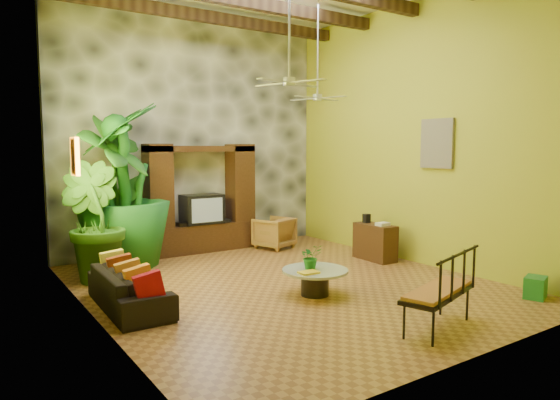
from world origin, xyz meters
TOP-DOWN VIEW (x-y plane):
  - ground at (0.00, 0.00)m, footprint 7.00×7.00m
  - back_wall at (0.00, 3.50)m, footprint 6.00×0.02m
  - left_wall at (-3.00, 0.00)m, footprint 0.02×7.00m
  - right_wall at (3.00, 0.00)m, footprint 0.02×7.00m
  - stone_accent_wall at (0.00, 3.44)m, footprint 5.98×0.10m
  - entertainment_center at (0.00, 3.14)m, footprint 2.40×0.55m
  - ceiling_fan_front at (-0.20, -0.40)m, footprint 1.28×1.28m
  - ceiling_fan_back at (1.60, 1.20)m, footprint 1.28×1.28m
  - wall_art_mask at (-2.96, 1.00)m, footprint 0.06×0.32m
  - wall_art_painting at (2.96, -0.60)m, footprint 0.06×0.70m
  - sofa at (-2.49, 0.18)m, footprint 0.78×1.88m
  - wicker_armchair at (1.47, 2.55)m, footprint 0.95×0.96m
  - tall_plant_a at (-1.93, 2.66)m, footprint 1.80×1.67m
  - tall_plant_b at (-2.54, 1.92)m, footprint 1.35×1.42m
  - tall_plant_c at (-1.80, 2.68)m, footprint 2.03×2.03m
  - coffee_table at (0.03, -0.77)m, footprint 1.00×1.00m
  - centerpiece_plant at (-0.00, -0.70)m, footprint 0.37×0.33m
  - yellow_tray at (-0.21, -0.92)m, footprint 0.29×0.21m
  - iron_bench at (0.39, -2.81)m, footprint 1.38×0.84m
  - side_console at (2.49, 0.45)m, footprint 0.44×0.91m
  - green_bin at (2.65, -2.72)m, footprint 0.44×0.38m

SIDE VIEW (x-z plane):
  - ground at x=0.00m, z-range 0.00..0.00m
  - green_bin at x=2.65m, z-range 0.00..0.32m
  - coffee_table at x=0.03m, z-range 0.06..0.46m
  - sofa at x=-2.49m, z-range 0.00..0.54m
  - wicker_armchair at x=1.47m, z-range 0.00..0.69m
  - side_console at x=2.49m, z-range 0.00..0.71m
  - yellow_tray at x=-0.21m, z-range 0.40..0.43m
  - iron_bench at x=0.39m, z-range 0.27..0.83m
  - centerpiece_plant at x=0.00m, z-range 0.40..0.77m
  - entertainment_center at x=0.00m, z-range -0.18..2.12m
  - tall_plant_b at x=-2.54m, z-range 0.00..2.02m
  - tall_plant_a at x=-1.93m, z-range 0.00..2.83m
  - tall_plant_c at x=-1.80m, z-range 0.00..3.03m
  - wall_art_mask at x=-2.96m, z-range 1.83..2.38m
  - wall_art_painting at x=2.96m, z-range 1.85..2.75m
  - back_wall at x=0.00m, z-range 0.00..5.00m
  - left_wall at x=-3.00m, z-range 0.00..5.00m
  - right_wall at x=3.00m, z-range 0.00..5.00m
  - stone_accent_wall at x=0.00m, z-range 0.01..4.99m
  - ceiling_fan_front at x=-0.20m, z-range 2.47..4.33m
  - ceiling_fan_back at x=1.60m, z-range 2.47..4.33m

